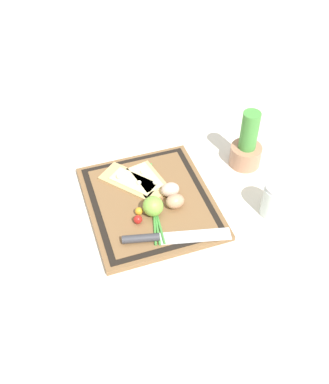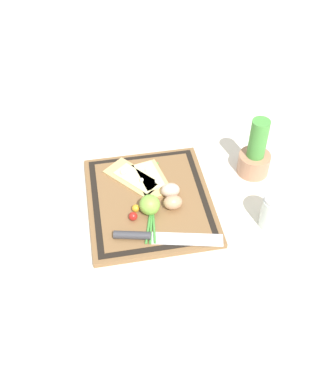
{
  "view_description": "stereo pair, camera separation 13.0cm",
  "coord_description": "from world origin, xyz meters",
  "px_view_note": "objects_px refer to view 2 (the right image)",
  "views": [
    {
      "loc": [
        0.86,
        -0.25,
        0.97
      ],
      "look_at": [
        0.0,
        0.04,
        0.04
      ],
      "focal_mm": 42.0,
      "sensor_mm": 36.0,
      "label": 1
    },
    {
      "loc": [
        0.89,
        -0.12,
        0.97
      ],
      "look_at": [
        0.0,
        0.04,
        0.04
      ],
      "focal_mm": 42.0,
      "sensor_mm": 36.0,
      "label": 2
    }
  ],
  "objects_px": {
    "pizza_slice_near": "(134,178)",
    "sauce_jar": "(274,213)",
    "pizza_slice_far": "(151,178)",
    "cherry_tomato_red": "(133,216)",
    "cherry_tomato_yellow": "(136,208)",
    "egg_pink": "(170,190)",
    "knife": "(150,236)",
    "herb_pot": "(255,155)",
    "lime": "(150,205)",
    "egg_brown": "(173,202)"
  },
  "relations": [
    {
      "from": "pizza_slice_far",
      "to": "egg_pink",
      "type": "bearing_deg",
      "value": 32.29
    },
    {
      "from": "lime",
      "to": "herb_pot",
      "type": "distance_m",
      "value": 0.37
    },
    {
      "from": "egg_pink",
      "to": "herb_pot",
      "type": "relative_size",
      "value": 0.28
    },
    {
      "from": "pizza_slice_near",
      "to": "knife",
      "type": "xyz_separation_m",
      "value": [
        0.24,
        0.01,
        0.0
      ]
    },
    {
      "from": "egg_pink",
      "to": "cherry_tomato_red",
      "type": "height_order",
      "value": "egg_pink"
    },
    {
      "from": "pizza_slice_far",
      "to": "egg_pink",
      "type": "height_order",
      "value": "egg_pink"
    },
    {
      "from": "knife",
      "to": "pizza_slice_far",
      "type": "bearing_deg",
      "value": 170.36
    },
    {
      "from": "pizza_slice_near",
      "to": "knife",
      "type": "bearing_deg",
      "value": 3.08
    },
    {
      "from": "pizza_slice_near",
      "to": "sauce_jar",
      "type": "height_order",
      "value": "sauce_jar"
    },
    {
      "from": "lime",
      "to": "sauce_jar",
      "type": "height_order",
      "value": "sauce_jar"
    },
    {
      "from": "sauce_jar",
      "to": "knife",
      "type": "bearing_deg",
      "value": -89.35
    },
    {
      "from": "knife",
      "to": "cherry_tomato_yellow",
      "type": "bearing_deg",
      "value": -167.2
    },
    {
      "from": "cherry_tomato_yellow",
      "to": "pizza_slice_near",
      "type": "bearing_deg",
      "value": 175.14
    },
    {
      "from": "cherry_tomato_red",
      "to": "herb_pot",
      "type": "height_order",
      "value": "herb_pot"
    },
    {
      "from": "herb_pot",
      "to": "sauce_jar",
      "type": "height_order",
      "value": "herb_pot"
    },
    {
      "from": "pizza_slice_near",
      "to": "cherry_tomato_yellow",
      "type": "xyz_separation_m",
      "value": [
        0.13,
        -0.01,
        0.01
      ]
    },
    {
      "from": "knife",
      "to": "egg_pink",
      "type": "bearing_deg",
      "value": 150.72
    },
    {
      "from": "knife",
      "to": "cherry_tomato_red",
      "type": "distance_m",
      "value": 0.08
    },
    {
      "from": "pizza_slice_far",
      "to": "sauce_jar",
      "type": "relative_size",
      "value": 1.59
    },
    {
      "from": "cherry_tomato_yellow",
      "to": "herb_pot",
      "type": "relative_size",
      "value": 0.11
    },
    {
      "from": "knife",
      "to": "cherry_tomato_red",
      "type": "xyz_separation_m",
      "value": [
        -0.08,
        -0.04,
        0.0
      ]
    },
    {
      "from": "pizza_slice_near",
      "to": "sauce_jar",
      "type": "distance_m",
      "value": 0.43
    },
    {
      "from": "pizza_slice_near",
      "to": "cherry_tomato_yellow",
      "type": "bearing_deg",
      "value": -4.86
    },
    {
      "from": "pizza_slice_near",
      "to": "sauce_jar",
      "type": "relative_size",
      "value": 1.77
    },
    {
      "from": "lime",
      "to": "cherry_tomato_yellow",
      "type": "bearing_deg",
      "value": -105.3
    },
    {
      "from": "pizza_slice_near",
      "to": "pizza_slice_far",
      "type": "relative_size",
      "value": 1.12
    },
    {
      "from": "pizza_slice_near",
      "to": "lime",
      "type": "xyz_separation_m",
      "value": [
        0.14,
        0.03,
        0.02
      ]
    },
    {
      "from": "cherry_tomato_yellow",
      "to": "knife",
      "type": "bearing_deg",
      "value": 12.8
    },
    {
      "from": "cherry_tomato_red",
      "to": "cherry_tomato_yellow",
      "type": "distance_m",
      "value": 0.03
    },
    {
      "from": "egg_brown",
      "to": "knife",
      "type": "bearing_deg",
      "value": -39.37
    },
    {
      "from": "egg_pink",
      "to": "lime",
      "type": "distance_m",
      "value": 0.09
    },
    {
      "from": "herb_pot",
      "to": "sauce_jar",
      "type": "bearing_deg",
      "value": -3.83
    },
    {
      "from": "pizza_slice_far",
      "to": "egg_pink",
      "type": "xyz_separation_m",
      "value": [
        0.07,
        0.05,
        0.02
      ]
    },
    {
      "from": "egg_brown",
      "to": "cherry_tomato_yellow",
      "type": "relative_size",
      "value": 2.45
    },
    {
      "from": "cherry_tomato_red",
      "to": "cherry_tomato_yellow",
      "type": "relative_size",
      "value": 1.11
    },
    {
      "from": "pizza_slice_far",
      "to": "egg_pink",
      "type": "distance_m",
      "value": 0.09
    },
    {
      "from": "cherry_tomato_yellow",
      "to": "egg_pink",
      "type": "bearing_deg",
      "value": 112.57
    },
    {
      "from": "pizza_slice_far",
      "to": "herb_pot",
      "type": "xyz_separation_m",
      "value": [
        0.0,
        0.32,
        0.04
      ]
    },
    {
      "from": "pizza_slice_near",
      "to": "cherry_tomato_red",
      "type": "bearing_deg",
      "value": -8.03
    },
    {
      "from": "lime",
      "to": "cherry_tomato_red",
      "type": "distance_m",
      "value": 0.06
    },
    {
      "from": "pizza_slice_far",
      "to": "egg_brown",
      "type": "height_order",
      "value": "egg_brown"
    },
    {
      "from": "sauce_jar",
      "to": "cherry_tomato_red",
      "type": "bearing_deg",
      "value": -100.57
    },
    {
      "from": "egg_pink",
      "to": "cherry_tomato_yellow",
      "type": "height_order",
      "value": "egg_pink"
    },
    {
      "from": "egg_brown",
      "to": "cherry_tomato_yellow",
      "type": "height_order",
      "value": "egg_brown"
    },
    {
      "from": "knife",
      "to": "cherry_tomato_yellow",
      "type": "height_order",
      "value": "same"
    },
    {
      "from": "egg_brown",
      "to": "herb_pot",
      "type": "height_order",
      "value": "herb_pot"
    },
    {
      "from": "egg_pink",
      "to": "cherry_tomato_yellow",
      "type": "xyz_separation_m",
      "value": [
        0.04,
        -0.11,
        -0.01
      ]
    },
    {
      "from": "lime",
      "to": "egg_brown",
      "type": "bearing_deg",
      "value": 94.39
    },
    {
      "from": "cherry_tomato_red",
      "to": "egg_brown",
      "type": "bearing_deg",
      "value": 101.64
    },
    {
      "from": "knife",
      "to": "herb_pot",
      "type": "distance_m",
      "value": 0.43
    }
  ]
}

